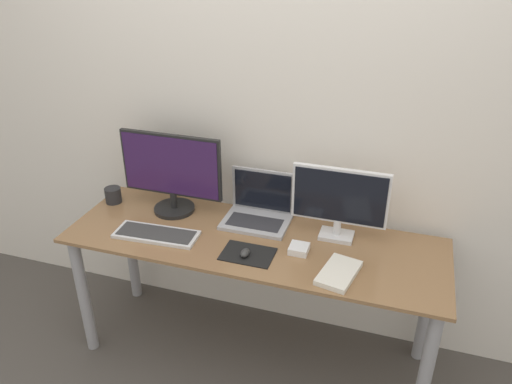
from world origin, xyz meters
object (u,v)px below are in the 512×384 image
(book, at_px, (339,273))
(keyboard, at_px, (156,234))
(mug, at_px, (113,195))
(power_brick, at_px, (299,249))
(laptop, at_px, (259,209))
(mouse, at_px, (245,253))
(monitor_left, at_px, (171,172))
(monitor_right, at_px, (339,200))

(book, bearing_deg, keyboard, 177.37)
(mug, bearing_deg, power_brick, -8.41)
(laptop, height_order, power_brick, laptop)
(laptop, relative_size, keyboard, 0.80)
(keyboard, relative_size, mouse, 6.59)
(monitor_left, distance_m, book, 0.99)
(mug, bearing_deg, monitor_left, 3.27)
(book, bearing_deg, monitor_left, 162.06)
(keyboard, height_order, power_brick, power_brick)
(book, bearing_deg, power_brick, 149.61)
(keyboard, relative_size, power_brick, 4.64)
(monitor_left, xyz_separation_m, keyboard, (0.03, -0.26, -0.21))
(monitor_left, bearing_deg, book, -17.94)
(keyboard, height_order, mouse, mouse)
(monitor_left, height_order, book, monitor_left)
(keyboard, bearing_deg, monitor_right, 17.19)
(mug, bearing_deg, keyboard, -31.74)
(monitor_right, relative_size, laptop, 1.36)
(mouse, bearing_deg, monitor_right, 38.56)
(book, relative_size, power_brick, 2.87)
(laptop, distance_m, mouse, 0.34)
(laptop, bearing_deg, keyboard, -144.39)
(mug, bearing_deg, mouse, -17.71)
(monitor_left, relative_size, power_brick, 6.03)
(keyboard, distance_m, mouse, 0.47)
(monitor_right, relative_size, book, 1.75)
(monitor_left, xyz_separation_m, book, (0.92, -0.30, -0.21))
(mouse, xyz_separation_m, mug, (-0.85, 0.27, 0.02))
(monitor_left, bearing_deg, laptop, 5.90)
(monitor_left, distance_m, monitor_right, 0.86)
(laptop, bearing_deg, book, -36.37)
(keyboard, height_order, book, book)
(mouse, distance_m, mug, 0.89)
(book, distance_m, power_brick, 0.24)
(monitor_right, bearing_deg, mug, -179.04)
(mug, xyz_separation_m, power_brick, (1.07, -0.16, -0.03))
(monitor_right, height_order, laptop, monitor_right)
(mouse, distance_m, book, 0.43)
(laptop, bearing_deg, monitor_right, -6.52)
(monitor_right, xyz_separation_m, mug, (-1.21, -0.02, -0.16))
(mug, height_order, power_brick, mug)
(laptop, relative_size, mouse, 5.25)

